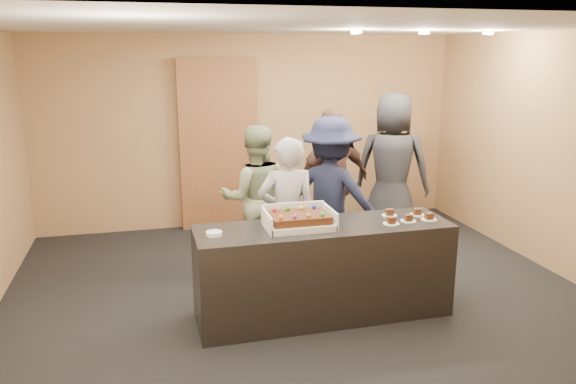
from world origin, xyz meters
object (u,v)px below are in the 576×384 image
at_px(person_navy_man, 330,197).
at_px(person_brown_extra, 333,181).
at_px(plate_stack, 214,233).
at_px(person_sage_man, 255,198).
at_px(sheet_cake, 299,217).
at_px(person_server_grey, 287,217).
at_px(storage_cabinet, 218,145).
at_px(serving_counter, 323,271).
at_px(cake_box, 298,222).
at_px(person_dark_suit, 392,168).

distance_m(person_navy_man, person_brown_extra, 0.80).
relative_size(plate_stack, person_sage_man, 0.09).
height_order(sheet_cake, person_server_grey, person_server_grey).
xyz_separation_m(storage_cabinet, sheet_cake, (0.34, -3.05, -0.19)).
height_order(person_server_grey, person_sage_man, person_sage_man).
bearing_deg(person_server_grey, serving_counter, 112.18).
bearing_deg(person_brown_extra, person_server_grey, 34.51).
distance_m(cake_box, plate_stack, 0.79).
height_order(cake_box, person_server_grey, person_server_grey).
bearing_deg(serving_counter, person_brown_extra, 68.08).
xyz_separation_m(sheet_cake, plate_stack, (-0.78, -0.04, -0.08)).
bearing_deg(person_navy_man, person_sage_man, 7.49).
distance_m(plate_stack, person_dark_suit, 3.18).
height_order(sheet_cake, person_dark_suit, person_dark_suit).
xyz_separation_m(person_server_grey, person_dark_suit, (1.73, 1.29, 0.16)).
xyz_separation_m(cake_box, person_server_grey, (0.03, 0.55, -0.12)).
height_order(person_navy_man, person_dark_suit, person_dark_suit).
distance_m(serving_counter, person_dark_suit, 2.47).
relative_size(cake_box, person_navy_man, 0.35).
height_order(person_server_grey, person_navy_man, person_navy_man).
relative_size(plate_stack, person_dark_suit, 0.07).
height_order(person_sage_man, person_navy_man, person_navy_man).
height_order(storage_cabinet, person_sage_man, storage_cabinet).
xyz_separation_m(serving_counter, storage_cabinet, (-0.58, 3.05, 0.74)).
relative_size(sheet_cake, person_server_grey, 0.32).
relative_size(serving_counter, person_navy_man, 1.34).
relative_size(cake_box, sheet_cake, 1.18).
bearing_deg(plate_stack, sheet_cake, 2.58).
height_order(storage_cabinet, person_brown_extra, storage_cabinet).
xyz_separation_m(serving_counter, plate_stack, (-1.03, -0.04, 0.47)).
xyz_separation_m(plate_stack, person_server_grey, (0.82, 0.61, -0.09)).
distance_m(storage_cabinet, person_brown_extra, 1.84).
distance_m(storage_cabinet, person_server_grey, 2.53).
bearing_deg(cake_box, plate_stack, -175.75).
relative_size(cake_box, person_dark_suit, 0.32).
relative_size(serving_counter, plate_stack, 16.74).
bearing_deg(storage_cabinet, person_brown_extra, -46.50).
height_order(cake_box, plate_stack, cake_box).
bearing_deg(storage_cabinet, person_server_grey, -81.45).
xyz_separation_m(serving_counter, person_dark_suit, (1.53, 1.86, 0.54)).
xyz_separation_m(storage_cabinet, person_dark_suit, (2.11, -1.19, -0.20)).
height_order(serving_counter, storage_cabinet, storage_cabinet).
xyz_separation_m(storage_cabinet, person_brown_extra, (1.25, -1.32, -0.29)).
xyz_separation_m(cake_box, person_dark_suit, (1.77, 1.84, 0.04)).
xyz_separation_m(sheet_cake, person_navy_man, (0.63, 0.99, -0.10)).
distance_m(cake_box, person_server_grey, 0.57).
distance_m(storage_cabinet, person_dark_suit, 2.43).
bearing_deg(cake_box, person_sage_man, 96.04).
relative_size(storage_cabinet, person_brown_extra, 1.32).
bearing_deg(sheet_cake, storage_cabinet, 96.33).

